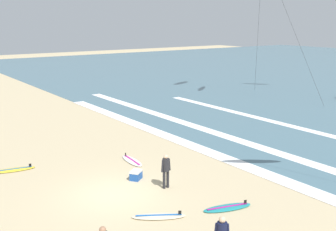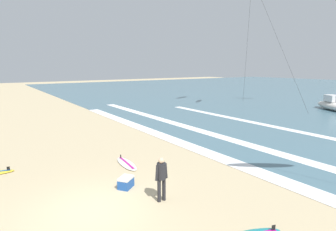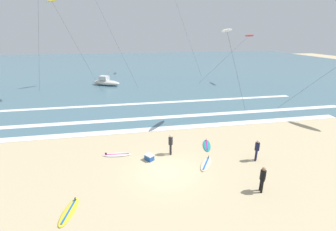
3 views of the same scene
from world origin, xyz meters
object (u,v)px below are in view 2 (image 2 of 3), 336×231
(surfboard_near_water, at_px, (127,164))
(cooler_box, at_px, (126,182))
(surfer_left_far, at_px, (161,175))
(offshore_boat, at_px, (334,105))

(surfboard_near_water, height_order, cooler_box, cooler_box)
(surfer_left_far, relative_size, cooler_box, 2.11)
(surfboard_near_water, distance_m, cooler_box, 2.58)
(surfboard_near_water, bearing_deg, surfer_left_far, -8.33)
(surfer_left_far, height_order, surfboard_near_water, surfer_left_far)
(surfer_left_far, xyz_separation_m, cooler_box, (-1.68, -0.57, -0.74))
(surfer_left_far, height_order, cooler_box, surfer_left_far)
(surfer_left_far, bearing_deg, cooler_box, -161.26)
(surfer_left_far, xyz_separation_m, offshore_boat, (-6.23, 26.19, -0.40))
(offshore_boat, distance_m, cooler_box, 27.15)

